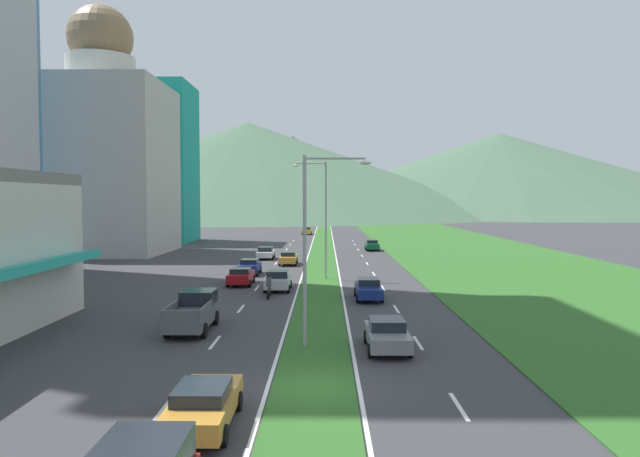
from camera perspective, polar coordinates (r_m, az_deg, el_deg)
ground_plane at (r=23.20m, az=-0.66°, el=-15.22°), size 600.00×600.00×0.00m
grass_median at (r=82.36m, az=0.22°, el=-2.13°), size 3.20×240.00×0.06m
grass_verge_right at (r=84.79m, az=14.29°, el=-2.07°), size 24.00×240.00×0.06m
lane_dash_left_2 at (r=22.11m, az=-14.66°, el=-16.22°), size 0.16×2.80×0.01m
lane_dash_left_3 at (r=30.59m, az=-10.13°, el=-10.78°), size 0.16×2.80×0.01m
lane_dash_left_4 at (r=39.33m, az=-7.67°, el=-7.70°), size 0.16×2.80×0.01m
lane_dash_left_5 at (r=48.18m, az=-6.12°, el=-5.74°), size 0.16×2.80×0.01m
lane_dash_left_6 at (r=57.10m, az=-5.06°, el=-4.38°), size 0.16×2.80×0.01m
lane_dash_left_7 at (r=66.05m, az=-4.30°, el=-3.39°), size 0.16×2.80×0.01m
lane_dash_left_8 at (r=75.03m, az=-3.71°, el=-2.64°), size 0.16×2.80×0.01m
lane_dash_left_9 at (r=84.03m, az=-3.25°, el=-2.05°), size 0.16×2.80×0.01m
lane_dash_left_10 at (r=93.03m, az=-2.88°, el=-1.57°), size 0.16×2.80×0.01m
lane_dash_left_11 at (r=102.05m, az=-2.58°, el=-1.18°), size 0.16×2.80×0.01m
lane_dash_right_2 at (r=21.90m, az=13.28°, el=-16.39°), size 0.16×2.80×0.01m
lane_dash_right_3 at (r=30.44m, az=9.46°, el=-10.85°), size 0.16×2.80×0.01m
lane_dash_right_4 at (r=39.21m, az=7.39°, el=-7.73°), size 0.16×2.80×0.01m
lane_dash_right_5 at (r=48.08m, az=6.10°, el=-5.75°), size 0.16×2.80×0.01m
lane_dash_right_6 at (r=57.02m, az=5.22°, el=-4.39°), size 0.16×2.80×0.01m
lane_dash_right_7 at (r=65.98m, az=4.58°, el=-3.40°), size 0.16×2.80×0.01m
lane_dash_right_8 at (r=74.97m, az=4.10°, el=-2.65°), size 0.16×2.80×0.01m
lane_dash_right_9 at (r=83.97m, az=3.71°, el=-2.05°), size 0.16×2.80×0.01m
lane_dash_right_10 at (r=92.98m, az=3.41°, el=-1.57°), size 0.16×2.80×0.01m
lane_dash_right_11 at (r=102.00m, az=3.15°, el=-1.18°), size 0.16×2.80×0.01m
edge_line_median_left at (r=82.39m, az=-0.99°, el=-2.14°), size 0.16×240.00×0.01m
edge_line_median_right at (r=82.37m, az=1.44°, el=-2.14°), size 0.16×240.00×0.01m
domed_building at (r=83.84m, az=-20.29°, el=6.78°), size 16.61×16.61×32.60m
midrise_colored at (r=103.27m, az=-15.64°, el=6.08°), size 12.36×12.36×26.35m
hill_far_left at (r=266.35m, az=-6.93°, el=5.74°), size 230.32×230.32×41.26m
hill_far_center at (r=307.20m, az=-2.67°, el=5.24°), size 124.79×124.79×39.80m
hill_far_right at (r=311.37m, az=16.85°, el=5.13°), size 239.04×239.04×40.26m
street_lamp_near at (r=28.49m, az=-0.74°, el=-0.78°), size 3.32×0.32×9.30m
street_lamp_mid at (r=52.60m, az=0.23°, el=1.55°), size 3.05×0.37×10.53m
car_0 at (r=56.64m, az=-6.81°, el=-3.67°), size 1.96×4.15×1.49m
car_1 at (r=28.71m, az=6.51°, el=-10.12°), size 2.03×4.39×1.47m
car_2 at (r=19.73m, az=-11.22°, el=-16.33°), size 1.99×4.76×1.39m
car_3 at (r=49.97m, az=-7.65°, el=-4.57°), size 1.99×4.34×1.44m
car_4 at (r=82.80m, az=5.05°, el=-1.60°), size 1.87×4.33×1.47m
car_5 at (r=119.42m, az=-1.29°, el=-0.22°), size 2.00×4.01×1.49m
car_6 at (r=42.63m, az=4.70°, el=-5.82°), size 1.91×4.64×1.50m
car_7 at (r=46.63m, az=-4.09°, el=-5.03°), size 2.02×4.01×1.59m
car_8 at (r=64.77m, az=-3.07°, el=-2.86°), size 1.93×4.56×1.42m
car_9 at (r=70.90m, az=-5.28°, el=-2.36°), size 2.04×4.06×1.48m
pickup_truck_0 at (r=33.47m, az=-12.10°, el=-7.90°), size 2.18×5.40×2.00m
motorcycle_rider at (r=43.23m, az=-4.97°, el=-5.73°), size 0.36×2.00×1.80m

